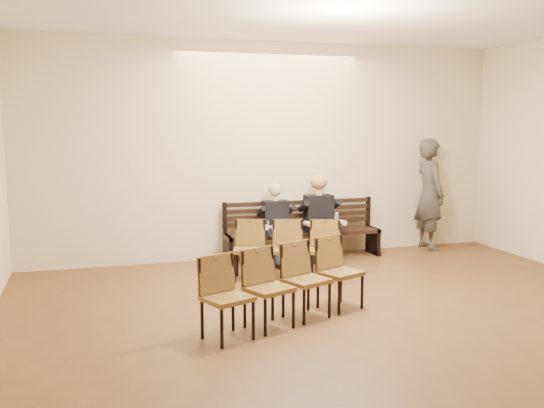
% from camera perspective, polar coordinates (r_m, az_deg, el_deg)
% --- Properties ---
extents(ground, '(10.00, 10.00, 0.00)m').
position_cam_1_polar(ground, '(5.78, 14.74, -15.16)').
color(ground, brown).
rests_on(ground, ground).
extents(room_walls, '(8.02, 10.01, 3.51)m').
position_cam_1_polar(room_walls, '(6.02, 11.60, 10.57)').
color(room_walls, beige).
rests_on(room_walls, ground).
extents(bench, '(2.60, 0.90, 0.45)m').
position_cam_1_polar(bench, '(9.94, 2.94, -3.86)').
color(bench, black).
rests_on(bench, ground).
extents(seated_man, '(0.50, 0.69, 1.19)m').
position_cam_1_polar(seated_man, '(9.61, 0.48, -2.00)').
color(seated_man, black).
rests_on(seated_man, ground).
extents(seated_woman, '(0.56, 0.77, 1.30)m').
position_cam_1_polar(seated_woman, '(9.84, 4.61, -1.47)').
color(seated_woman, black).
rests_on(seated_woman, ground).
extents(laptop, '(0.37, 0.31, 0.25)m').
position_cam_1_polar(laptop, '(9.47, 0.81, -2.29)').
color(laptop, '#BABABF').
rests_on(laptop, bench).
extents(water_bottle, '(0.07, 0.07, 0.22)m').
position_cam_1_polar(water_bottle, '(9.64, 6.09, -2.23)').
color(water_bottle, silver).
rests_on(water_bottle, bench).
extents(bag, '(0.34, 0.23, 0.25)m').
position_cam_1_polar(bag, '(9.68, 4.34, -4.80)').
color(bag, black).
rests_on(bag, ground).
extents(passerby, '(0.54, 0.82, 2.23)m').
position_cam_1_polar(passerby, '(10.93, 14.62, 1.68)').
color(passerby, '#37332D').
rests_on(passerby, ground).
extents(chair_row_front, '(1.58, 0.92, 0.84)m').
position_cam_1_polar(chair_row_front, '(8.58, 1.47, -4.38)').
color(chair_row_front, brown).
rests_on(chair_row_front, ground).
extents(chair_row_back, '(2.12, 1.24, 0.86)m').
position_cam_1_polar(chair_row_back, '(6.77, 1.53, -7.61)').
color(chair_row_back, brown).
rests_on(chair_row_back, ground).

